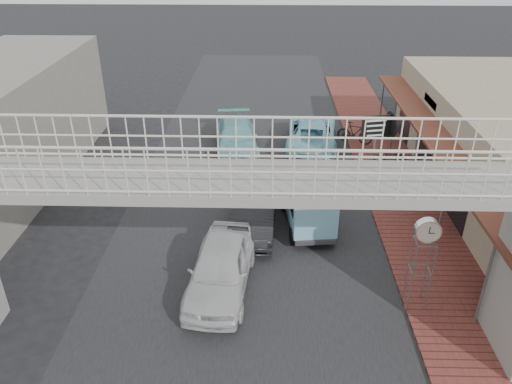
# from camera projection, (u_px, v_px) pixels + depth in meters

# --- Properties ---
(ground) EXTENTS (120.00, 120.00, 0.00)m
(ground) POSITION_uv_depth(u_px,v_px,m) (244.00, 259.00, 17.44)
(ground) COLOR black
(ground) RESTS_ON ground
(road_strip) EXTENTS (10.00, 60.00, 0.01)m
(road_strip) POSITION_uv_depth(u_px,v_px,m) (244.00, 259.00, 17.44)
(road_strip) COLOR black
(road_strip) RESTS_ON ground
(sidewalk) EXTENTS (3.00, 40.00, 0.10)m
(sidewalk) POSITION_uv_depth(u_px,v_px,m) (410.00, 216.00, 19.90)
(sidewalk) COLOR brown
(sidewalk) RESTS_ON ground
(footbridge) EXTENTS (16.40, 2.40, 6.34)m
(footbridge) POSITION_uv_depth(u_px,v_px,m) (236.00, 251.00, 12.41)
(footbridge) COLOR gray
(footbridge) RESTS_ON ground
(white_hatchback) EXTENTS (2.24, 4.72, 1.56)m
(white_hatchback) POSITION_uv_depth(u_px,v_px,m) (220.00, 268.00, 15.72)
(white_hatchback) COLOR silver
(white_hatchback) RESTS_ON ground
(dark_sedan) EXTENTS (1.79, 4.66, 1.52)m
(dark_sedan) POSITION_uv_depth(u_px,v_px,m) (254.00, 210.00, 18.92)
(dark_sedan) COLOR black
(dark_sedan) RESTS_ON ground
(angkot_curb) EXTENTS (2.91, 5.54, 1.49)m
(angkot_curb) POSITION_uv_depth(u_px,v_px,m) (312.00, 132.00, 25.86)
(angkot_curb) COLOR #7EC5DA
(angkot_curb) RESTS_ON ground
(angkot_far) EXTENTS (2.63, 5.26, 1.47)m
(angkot_far) POSITION_uv_depth(u_px,v_px,m) (236.00, 137.00, 25.33)
(angkot_far) COLOR #6EB4BF
(angkot_far) RESTS_ON ground
(angkot_van) EXTENTS (1.98, 3.72, 1.75)m
(angkot_van) POSITION_uv_depth(u_px,v_px,m) (308.00, 201.00, 18.80)
(angkot_van) COLOR black
(angkot_van) RESTS_ON ground
(motorcycle_near) EXTENTS (1.53, 0.55, 0.80)m
(motorcycle_near) POSITION_uv_depth(u_px,v_px,m) (390.00, 157.00, 23.78)
(motorcycle_near) COLOR black
(motorcycle_near) RESTS_ON sidewalk
(motorcycle_far) EXTENTS (1.92, 1.26, 1.12)m
(motorcycle_far) POSITION_uv_depth(u_px,v_px,m) (355.00, 133.00, 26.03)
(motorcycle_far) COLOR black
(motorcycle_far) RESTS_ON sidewalk
(street_clock) EXTENTS (0.74, 0.59, 3.01)m
(street_clock) POSITION_uv_depth(u_px,v_px,m) (427.00, 235.00, 14.09)
(street_clock) COLOR #59595B
(street_clock) RESTS_ON sidewalk
(arrow_sign) EXTENTS (2.00, 1.31, 3.33)m
(arrow_sign) POSITION_uv_depth(u_px,v_px,m) (395.00, 126.00, 21.01)
(arrow_sign) COLOR #59595B
(arrow_sign) RESTS_ON sidewalk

